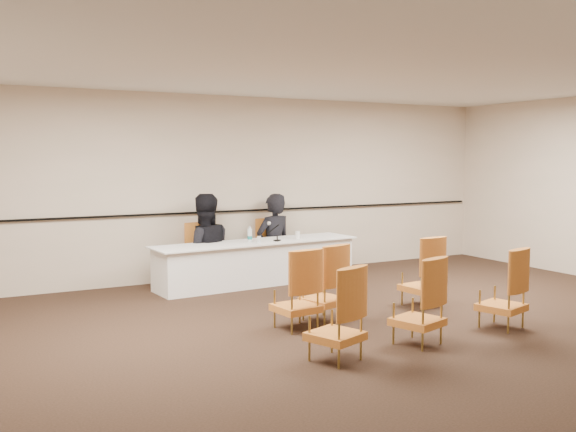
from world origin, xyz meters
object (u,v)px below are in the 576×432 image
object	(u,v)px
panelist_main	(274,249)
aud_chair_front_right	(422,271)
water_bottle	(250,234)
aud_chair_back_mid	(418,300)
microphone	(277,231)
panelist_second_chair	(204,253)
aud_chair_back_right	(502,288)
panelist_main_chair	(274,247)
panelist_second	(204,255)
coffee_cup	(298,235)
aud_chair_front_left	(296,289)
aud_chair_front_mid	(324,282)
panel_table	(257,263)
aud_chair_back_left	(335,313)
drinking_glass	(259,239)

from	to	relation	value
panelist_main	aud_chair_front_right	xyz separation A→B (m)	(0.70, -2.99, 0.04)
water_bottle	aud_chair_back_mid	bearing A→B (deg)	-86.57
microphone	panelist_main	bearing A→B (deg)	42.10
panelist_second_chair	aud_chair_back_right	distance (m)	4.69
panelist_main_chair	aud_chair_back_right	world-z (taller)	same
microphone	aud_chair_back_mid	world-z (taller)	microphone
panelist_second	aud_chair_back_right	size ratio (longest dim) A/B	2.04
coffee_cup	aud_chair_front_left	distance (m)	3.00
panelist_second_chair	aud_chair_front_mid	bearing A→B (deg)	-85.72
panelist_second_chair	microphone	bearing A→B (deg)	-34.72
aud_chair_front_mid	aud_chair_back_mid	size ratio (longest dim) A/B	1.00
panel_table	water_bottle	size ratio (longest dim) A/B	13.86
aud_chair_front_mid	aud_chair_back_mid	xyz separation A→B (m)	(0.36, -1.32, 0.00)
aud_chair_back_right	coffee_cup	bearing A→B (deg)	84.00
aud_chair_front_left	aud_chair_front_right	xyz separation A→B (m)	(2.03, 0.21, 0.00)
microphone	aud_chair_back_left	bearing A→B (deg)	-134.25
microphone	aud_chair_front_right	world-z (taller)	microphone
microphone	water_bottle	bearing A→B (deg)	140.47
aud_chair_front_mid	panelist_second	bearing A→B (deg)	83.56
panelist_second_chair	aud_chair_front_left	size ratio (longest dim) A/B	1.00
panelist_second	aud_chair_back_mid	world-z (taller)	panelist_second
aud_chair_front_left	aud_chair_back_left	world-z (taller)	same
panelist_main_chair	microphone	xyz separation A→B (m)	(-0.29, -0.69, 0.35)
panelist_main_chair	water_bottle	bearing A→B (deg)	-145.09
water_bottle	panelist_second	bearing A→B (deg)	140.32
water_bottle	aud_chair_front_left	xyz separation A→B (m)	(-0.62, -2.61, -0.32)
panelist_second_chair	water_bottle	distance (m)	0.82
aud_chair_front_right	panel_table	bearing A→B (deg)	112.89
drinking_glass	aud_chair_front_mid	xyz separation A→B (m)	(-0.23, -2.32, -0.25)
aud_chair_front_left	aud_chair_front_mid	world-z (taller)	same
panelist_main_chair	panelist_second_chair	world-z (taller)	same
aud_chair_front_mid	aud_chair_back_right	size ratio (longest dim) A/B	1.00
aud_chair_back_mid	aud_chair_front_right	bearing A→B (deg)	31.17
coffee_cup	aud_chair_back_right	xyz separation A→B (m)	(0.67, -3.70, -0.26)
microphone	aud_chair_back_right	world-z (taller)	microphone
aud_chair_front_right	aud_chair_back_left	xyz separation A→B (m)	(-2.26, -1.41, 0.00)
drinking_glass	aud_chair_back_left	xyz separation A→B (m)	(-0.94, -3.69, -0.25)
panel_table	panelist_second	xyz separation A→B (m)	(-0.71, 0.47, 0.11)
panelist_main_chair	coffee_cup	size ratio (longest dim) A/B	7.79
panelist_main_chair	panelist_main	bearing A→B (deg)	0.00
panelist_second	coffee_cup	distance (m)	1.54
panelist_second_chair	aud_chair_back_right	world-z (taller)	same
coffee_cup	aud_chair_back_mid	distance (m)	3.82
water_bottle	aud_chair_front_right	distance (m)	2.81
aud_chair_front_mid	drinking_glass	bearing A→B (deg)	69.16
panel_table	aud_chair_front_right	size ratio (longest dim) A/B	3.55
panel_table	aud_chair_front_left	distance (m)	2.73
panelist_main	aud_chair_back_right	world-z (taller)	panelist_main
coffee_cup	aud_chair_back_mid	xyz separation A→B (m)	(-0.63, -3.76, -0.26)
panelist_second_chair	aud_chair_back_mid	size ratio (longest dim) A/B	1.00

